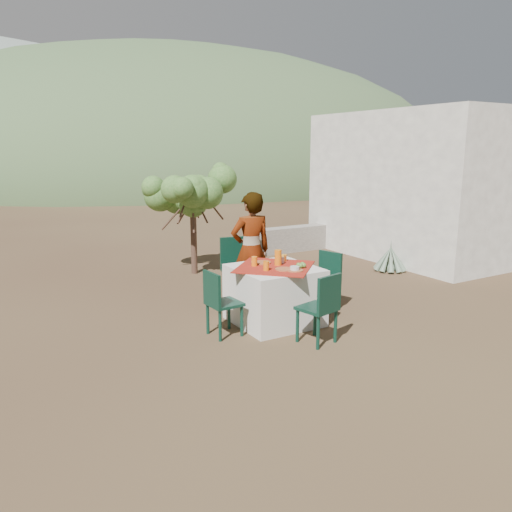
{
  "coord_description": "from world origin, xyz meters",
  "views": [
    {
      "loc": [
        -3.05,
        -5.72,
        2.26
      ],
      "look_at": [
        0.28,
        0.02,
        0.83
      ],
      "focal_mm": 35.0,
      "sensor_mm": 36.0,
      "label": 1
    }
  ],
  "objects_px": {
    "chair_left": "(219,301)",
    "chair_right": "(326,278)",
    "chair_near": "(322,305)",
    "shrub_tree": "(194,198)",
    "juice_pitcher": "(278,258)",
    "chair_far": "(237,266)",
    "table": "(274,295)",
    "person": "(251,250)",
    "agave": "(390,259)",
    "guesthouse": "(427,185)"
  },
  "relations": [
    {
      "from": "chair_left",
      "to": "chair_right",
      "type": "distance_m",
      "value": 1.76
    },
    {
      "from": "chair_near",
      "to": "shrub_tree",
      "type": "distance_m",
      "value": 4.07
    },
    {
      "from": "chair_left",
      "to": "juice_pitcher",
      "type": "bearing_deg",
      "value": -85.75
    },
    {
      "from": "chair_far",
      "to": "chair_right",
      "type": "distance_m",
      "value": 1.35
    },
    {
      "from": "table",
      "to": "person",
      "type": "relative_size",
      "value": 0.78
    },
    {
      "from": "table",
      "to": "shrub_tree",
      "type": "relative_size",
      "value": 0.74
    },
    {
      "from": "table",
      "to": "agave",
      "type": "xyz_separation_m",
      "value": [
        3.41,
        1.31,
        -0.16
      ]
    },
    {
      "from": "person",
      "to": "shrub_tree",
      "type": "xyz_separation_m",
      "value": [
        0.13,
        2.31,
        0.54
      ]
    },
    {
      "from": "guesthouse",
      "to": "chair_far",
      "type": "bearing_deg",
      "value": -168.32
    },
    {
      "from": "table",
      "to": "shrub_tree",
      "type": "distance_m",
      "value": 3.21
    },
    {
      "from": "shrub_tree",
      "to": "juice_pitcher",
      "type": "xyz_separation_m",
      "value": [
        -0.12,
        -3.0,
        -0.52
      ]
    },
    {
      "from": "chair_far",
      "to": "chair_near",
      "type": "bearing_deg",
      "value": -78.35
    },
    {
      "from": "juice_pitcher",
      "to": "chair_left",
      "type": "bearing_deg",
      "value": -171.84
    },
    {
      "from": "chair_near",
      "to": "juice_pitcher",
      "type": "xyz_separation_m",
      "value": [
        0.0,
        0.96,
        0.39
      ]
    },
    {
      "from": "chair_far",
      "to": "chair_near",
      "type": "height_order",
      "value": "chair_far"
    },
    {
      "from": "chair_left",
      "to": "table",
      "type": "bearing_deg",
      "value": -87.53
    },
    {
      "from": "chair_left",
      "to": "chair_right",
      "type": "height_order",
      "value": "chair_right"
    },
    {
      "from": "agave",
      "to": "guesthouse",
      "type": "height_order",
      "value": "guesthouse"
    },
    {
      "from": "chair_near",
      "to": "agave",
      "type": "height_order",
      "value": "chair_near"
    },
    {
      "from": "chair_right",
      "to": "guesthouse",
      "type": "distance_m",
      "value": 4.96
    },
    {
      "from": "chair_right",
      "to": "agave",
      "type": "relative_size",
      "value": 1.27
    },
    {
      "from": "chair_near",
      "to": "chair_right",
      "type": "bearing_deg",
      "value": -142.63
    },
    {
      "from": "chair_far",
      "to": "chair_left",
      "type": "xyz_separation_m",
      "value": [
        -0.88,
        -1.19,
        -0.08
      ]
    },
    {
      "from": "chair_left",
      "to": "chair_right",
      "type": "xyz_separation_m",
      "value": [
        1.75,
        0.17,
        0.01
      ]
    },
    {
      "from": "chair_right",
      "to": "agave",
      "type": "xyz_separation_m",
      "value": [
        2.5,
        1.24,
        -0.24
      ]
    },
    {
      "from": "table",
      "to": "guesthouse",
      "type": "xyz_separation_m",
      "value": [
        5.27,
        2.18,
        1.12
      ]
    },
    {
      "from": "table",
      "to": "person",
      "type": "distance_m",
      "value": 0.87
    },
    {
      "from": "chair_right",
      "to": "chair_near",
      "type": "bearing_deg",
      "value": -55.43
    },
    {
      "from": "person",
      "to": "guesthouse",
      "type": "relative_size",
      "value": 0.4
    },
    {
      "from": "chair_far",
      "to": "chair_left",
      "type": "bearing_deg",
      "value": -116.03
    },
    {
      "from": "agave",
      "to": "chair_near",
      "type": "bearing_deg",
      "value": -146.2
    },
    {
      "from": "juice_pitcher",
      "to": "chair_far",
      "type": "bearing_deg",
      "value": 92.78
    },
    {
      "from": "juice_pitcher",
      "to": "person",
      "type": "bearing_deg",
      "value": 91.09
    },
    {
      "from": "table",
      "to": "chair_far",
      "type": "distance_m",
      "value": 1.11
    },
    {
      "from": "agave",
      "to": "chair_right",
      "type": "bearing_deg",
      "value": -153.72
    },
    {
      "from": "chair_left",
      "to": "guesthouse",
      "type": "xyz_separation_m",
      "value": [
        6.12,
        2.28,
        1.04
      ]
    },
    {
      "from": "agave",
      "to": "chair_far",
      "type": "bearing_deg",
      "value": -176.37
    },
    {
      "from": "guesthouse",
      "to": "chair_near",
      "type": "bearing_deg",
      "value": -149.18
    },
    {
      "from": "shrub_tree",
      "to": "guesthouse",
      "type": "distance_m",
      "value": 5.15
    },
    {
      "from": "chair_near",
      "to": "juice_pitcher",
      "type": "bearing_deg",
      "value": -102.96
    },
    {
      "from": "table",
      "to": "agave",
      "type": "bearing_deg",
      "value": 21.06
    },
    {
      "from": "chair_near",
      "to": "chair_far",
      "type": "bearing_deg",
      "value": -101.42
    },
    {
      "from": "chair_far",
      "to": "chair_right",
      "type": "relative_size",
      "value": 1.15
    },
    {
      "from": "table",
      "to": "shrub_tree",
      "type": "bearing_deg",
      "value": 86.35
    },
    {
      "from": "table",
      "to": "chair_left",
      "type": "xyz_separation_m",
      "value": [
        -0.85,
        -0.1,
        0.08
      ]
    },
    {
      "from": "agave",
      "to": "juice_pitcher",
      "type": "distance_m",
      "value": 3.62
    },
    {
      "from": "chair_right",
      "to": "person",
      "type": "distance_m",
      "value": 1.13
    },
    {
      "from": "person",
      "to": "juice_pitcher",
      "type": "xyz_separation_m",
      "value": [
        0.01,
        -0.7,
        0.03
      ]
    },
    {
      "from": "table",
      "to": "chair_near",
      "type": "distance_m",
      "value": 0.93
    },
    {
      "from": "chair_left",
      "to": "agave",
      "type": "relative_size",
      "value": 1.24
    }
  ]
}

